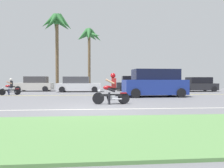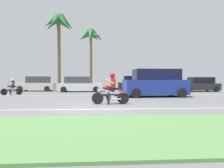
{
  "view_description": "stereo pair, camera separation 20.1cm",
  "coord_description": "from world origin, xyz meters",
  "px_view_note": "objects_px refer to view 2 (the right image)",
  "views": [
    {
      "loc": [
        -0.05,
        -8.95,
        1.23
      ],
      "look_at": [
        0.99,
        3.3,
        0.97
      ],
      "focal_mm": 33.58,
      "sensor_mm": 36.0,
      "label": 1
    },
    {
      "loc": [
        0.15,
        -8.97,
        1.23
      ],
      "look_at": [
        0.99,
        3.3,
        0.97
      ],
      "focal_mm": 33.58,
      "sensor_mm": 36.0,
      "label": 2
    }
  ],
  "objects_px": {
    "palm_tree_1": "(59,26)",
    "parked_car_0": "(37,84)",
    "suv_nearby": "(155,83)",
    "palm_tree_0": "(91,39)",
    "parked_car_2": "(136,84)",
    "motorcyclist_distant": "(12,88)",
    "motorcyclist": "(111,91)",
    "parked_car_3": "(199,85)",
    "parked_car_1": "(80,85)"
  },
  "relations": [
    {
      "from": "palm_tree_1",
      "to": "parked_car_0",
      "type": "bearing_deg",
      "value": -127.73
    },
    {
      "from": "suv_nearby",
      "to": "palm_tree_1",
      "type": "bearing_deg",
      "value": 129.81
    },
    {
      "from": "palm_tree_0",
      "to": "parked_car_0",
      "type": "bearing_deg",
      "value": -165.43
    },
    {
      "from": "parked_car_2",
      "to": "parked_car_0",
      "type": "bearing_deg",
      "value": 179.68
    },
    {
      "from": "parked_car_0",
      "to": "palm_tree_0",
      "type": "bearing_deg",
      "value": 14.57
    },
    {
      "from": "palm_tree_1",
      "to": "motorcyclist_distant",
      "type": "height_order",
      "value": "palm_tree_1"
    },
    {
      "from": "motorcyclist",
      "to": "parked_car_3",
      "type": "distance_m",
      "value": 14.45
    },
    {
      "from": "parked_car_3",
      "to": "palm_tree_1",
      "type": "bearing_deg",
      "value": 164.09
    },
    {
      "from": "parked_car_3",
      "to": "palm_tree_0",
      "type": "bearing_deg",
      "value": 163.49
    },
    {
      "from": "motorcyclist_distant",
      "to": "parked_car_0",
      "type": "bearing_deg",
      "value": 85.97
    },
    {
      "from": "parked_car_2",
      "to": "palm_tree_1",
      "type": "height_order",
      "value": "palm_tree_1"
    },
    {
      "from": "palm_tree_1",
      "to": "suv_nearby",
      "type": "bearing_deg",
      "value": -50.19
    },
    {
      "from": "motorcyclist",
      "to": "parked_car_2",
      "type": "height_order",
      "value": "parked_car_2"
    },
    {
      "from": "suv_nearby",
      "to": "parked_car_0",
      "type": "relative_size",
      "value": 1.2
    },
    {
      "from": "suv_nearby",
      "to": "parked_car_3",
      "type": "distance_m",
      "value": 8.87
    },
    {
      "from": "parked_car_1",
      "to": "palm_tree_0",
      "type": "height_order",
      "value": "palm_tree_0"
    },
    {
      "from": "suv_nearby",
      "to": "motorcyclist",
      "type": "bearing_deg",
      "value": -128.49
    },
    {
      "from": "parked_car_2",
      "to": "motorcyclist",
      "type": "bearing_deg",
      "value": -106.21
    },
    {
      "from": "palm_tree_0",
      "to": "palm_tree_1",
      "type": "distance_m",
      "value": 4.28
    },
    {
      "from": "motorcyclist",
      "to": "motorcyclist_distant",
      "type": "xyz_separation_m",
      "value": [
        -7.54,
        6.87,
        -0.09
      ]
    },
    {
      "from": "parked_car_0",
      "to": "parked_car_3",
      "type": "xyz_separation_m",
      "value": [
        17.0,
        -1.84,
        -0.03
      ]
    },
    {
      "from": "motorcyclist",
      "to": "parked_car_0",
      "type": "bearing_deg",
      "value": 119.95
    },
    {
      "from": "motorcyclist_distant",
      "to": "palm_tree_0",
      "type": "bearing_deg",
      "value": 48.9
    },
    {
      "from": "parked_car_2",
      "to": "palm_tree_1",
      "type": "xyz_separation_m",
      "value": [
        -8.84,
        2.52,
        6.81
      ]
    },
    {
      "from": "palm_tree_0",
      "to": "motorcyclist_distant",
      "type": "relative_size",
      "value": 4.83
    },
    {
      "from": "parked_car_1",
      "to": "parked_car_3",
      "type": "height_order",
      "value": "parked_car_1"
    },
    {
      "from": "motorcyclist",
      "to": "suv_nearby",
      "type": "relative_size",
      "value": 0.4
    },
    {
      "from": "palm_tree_1",
      "to": "motorcyclist_distant",
      "type": "distance_m",
      "value": 10.88
    },
    {
      "from": "palm_tree_0",
      "to": "palm_tree_1",
      "type": "xyz_separation_m",
      "value": [
        -3.84,
        0.97,
        1.61
      ]
    },
    {
      "from": "motorcyclist",
      "to": "parked_car_2",
      "type": "relative_size",
      "value": 0.44
    },
    {
      "from": "suv_nearby",
      "to": "palm_tree_0",
      "type": "bearing_deg",
      "value": 117.22
    },
    {
      "from": "suv_nearby",
      "to": "parked_car_3",
      "type": "relative_size",
      "value": 1.2
    },
    {
      "from": "parked_car_2",
      "to": "parked_car_3",
      "type": "xyz_separation_m",
      "value": [
        6.26,
        -1.78,
        -0.06
      ]
    },
    {
      "from": "palm_tree_1",
      "to": "parked_car_2",
      "type": "bearing_deg",
      "value": -15.93
    },
    {
      "from": "parked_car_1",
      "to": "parked_car_3",
      "type": "xyz_separation_m",
      "value": [
        12.31,
        -0.31,
        -0.02
      ]
    },
    {
      "from": "parked_car_0",
      "to": "parked_car_2",
      "type": "relative_size",
      "value": 0.91
    },
    {
      "from": "parked_car_0",
      "to": "parked_car_3",
      "type": "bearing_deg",
      "value": -6.18
    },
    {
      "from": "motorcyclist",
      "to": "motorcyclist_distant",
      "type": "bearing_deg",
      "value": 137.69
    },
    {
      "from": "parked_car_2",
      "to": "palm_tree_1",
      "type": "distance_m",
      "value": 11.44
    },
    {
      "from": "parked_car_0",
      "to": "palm_tree_1",
      "type": "distance_m",
      "value": 7.51
    },
    {
      "from": "parked_car_2",
      "to": "palm_tree_0",
      "type": "distance_m",
      "value": 7.37
    },
    {
      "from": "motorcyclist",
      "to": "palm_tree_0",
      "type": "xyz_separation_m",
      "value": [
        -1.4,
        13.91,
        5.29
      ]
    },
    {
      "from": "motorcyclist",
      "to": "parked_car_2",
      "type": "distance_m",
      "value": 12.86
    },
    {
      "from": "parked_car_2",
      "to": "motorcyclist_distant",
      "type": "height_order",
      "value": "parked_car_2"
    },
    {
      "from": "palm_tree_0",
      "to": "motorcyclist_distant",
      "type": "xyz_separation_m",
      "value": [
        -6.14,
        -7.04,
        -5.38
      ]
    },
    {
      "from": "motorcyclist",
      "to": "parked_car_2",
      "type": "bearing_deg",
      "value": 73.79
    },
    {
      "from": "parked_car_2",
      "to": "parked_car_1",
      "type": "bearing_deg",
      "value": -166.38
    },
    {
      "from": "motorcyclist",
      "to": "palm_tree_0",
      "type": "height_order",
      "value": "palm_tree_0"
    },
    {
      "from": "parked_car_0",
      "to": "motorcyclist_distant",
      "type": "bearing_deg",
      "value": -94.03
    },
    {
      "from": "parked_car_1",
      "to": "palm_tree_0",
      "type": "bearing_deg",
      "value": 70.67
    }
  ]
}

